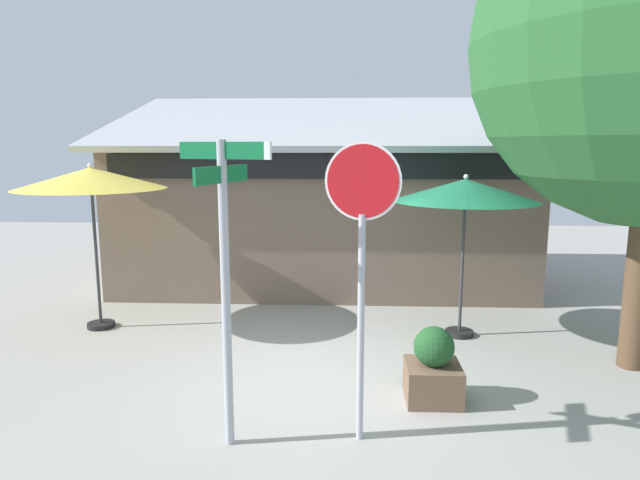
# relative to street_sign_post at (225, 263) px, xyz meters

# --- Properties ---
(ground_plane) EXTENTS (28.00, 28.00, 0.10)m
(ground_plane) POSITION_rel_street_sign_post_xyz_m (0.82, 1.67, -1.92)
(ground_plane) COLOR #9E9B93
(cafe_building) EXTENTS (8.79, 4.82, 4.14)m
(cafe_building) POSITION_rel_street_sign_post_xyz_m (0.67, 7.01, -0.29)
(cafe_building) COLOR #705B4C
(cafe_building) RESTS_ON ground
(street_sign_post) EXTENTS (0.92, 0.86, 3.03)m
(street_sign_post) POSITION_rel_street_sign_post_xyz_m (0.00, 0.00, 0.00)
(street_sign_post) COLOR #A8AAB2
(street_sign_post) RESTS_ON ground
(stop_sign) EXTENTS (0.73, 0.20, 3.02)m
(stop_sign) POSITION_rel_street_sign_post_xyz_m (1.31, 0.16, 0.22)
(stop_sign) COLOR #A8AAB2
(stop_sign) RESTS_ON ground
(patio_umbrella_mustard_left) EXTENTS (2.34, 2.34, 2.70)m
(patio_umbrella_mustard_left) POSITION_rel_street_sign_post_xyz_m (-2.88, 3.48, 0.57)
(patio_umbrella_mustard_left) COLOR black
(patio_umbrella_mustard_left) RESTS_ON ground
(patio_umbrella_forest_green_center) EXTENTS (2.21, 2.21, 2.54)m
(patio_umbrella_forest_green_center) POSITION_rel_street_sign_post_xyz_m (2.96, 3.36, 0.41)
(patio_umbrella_forest_green_center) COLOR black
(patio_umbrella_forest_green_center) RESTS_ON ground
(sidewalk_planter) EXTENTS (0.64, 0.64, 0.90)m
(sidewalk_planter) POSITION_rel_street_sign_post_xyz_m (2.19, 1.07, -1.48)
(sidewalk_planter) COLOR brown
(sidewalk_planter) RESTS_ON ground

